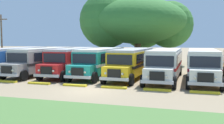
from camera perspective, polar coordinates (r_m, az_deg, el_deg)
ground_plane at (r=19.45m, az=-5.56°, el=-6.22°), size 220.00×220.00×0.00m
parked_bus_slot_0 at (r=31.52m, az=-20.03°, el=0.65°), size 3.05×10.89×2.82m
parked_bus_slot_1 at (r=29.64m, az=-14.60°, el=0.54°), size 2.96×10.88×2.82m
parked_bus_slot_2 at (r=28.56m, az=-8.10°, el=0.49°), size 2.72×10.84×2.82m
parked_bus_slot_3 at (r=27.42m, az=-2.50°, el=0.35°), size 2.68×10.84×2.82m
parked_bus_slot_4 at (r=26.30m, az=4.40°, el=0.15°), size 2.97×10.88×2.82m
parked_bus_slot_5 at (r=25.24m, az=11.43°, el=-0.13°), size 2.72×10.84×2.82m
parked_bus_slot_6 at (r=25.35m, az=18.90°, el=-0.27°), size 2.76×10.85×2.82m
curb_wheelstop_1 at (r=24.98m, az=-21.80°, el=-3.91°), size 2.00×0.36×0.15m
curb_wheelstop_2 at (r=23.07m, az=-15.42°, el=-4.43°), size 2.00×0.36×0.15m
curb_wheelstop_3 at (r=21.50m, az=-8.00°, el=-4.98°), size 2.00×0.36×0.15m
curb_wheelstop_4 at (r=20.35m, az=0.44°, el=-5.49°), size 2.00×0.36×0.15m
curb_wheelstop_5 at (r=19.67m, az=9.69°, el=-5.92°), size 2.00×0.36×0.15m
curb_wheelstop_6 at (r=19.54m, az=19.34°, el=-6.20°), size 2.00×0.36×0.15m
broad_shade_tree at (r=40.31m, az=5.37°, el=8.52°), size 16.27×15.20×10.56m
utility_pole at (r=36.73m, az=-22.68°, el=4.42°), size 1.80×0.20×6.90m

